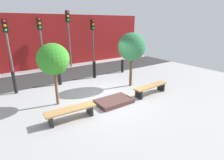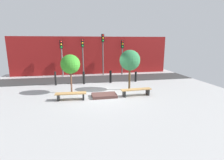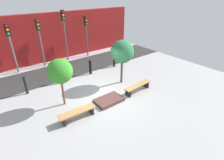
# 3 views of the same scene
# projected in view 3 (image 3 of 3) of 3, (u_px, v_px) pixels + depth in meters

# --- Properties ---
(ground_plane) EXTENTS (18.00, 18.00, 0.00)m
(ground_plane) POSITION_uv_depth(u_px,v_px,m) (103.00, 97.00, 10.03)
(ground_plane) COLOR #A4A4A4
(road_strip) EXTENTS (18.00, 3.01, 0.01)m
(road_strip) POSITION_uv_depth(u_px,v_px,m) (66.00, 70.00, 13.42)
(road_strip) COLOR #2E2E2E
(road_strip) RESTS_ON ground
(building_facade) EXTENTS (16.20, 0.50, 3.88)m
(building_facade) POSITION_uv_depth(u_px,v_px,m) (49.00, 37.00, 14.47)
(building_facade) COLOR maroon
(building_facade) RESTS_ON ground
(bench_left) EXTENTS (1.83, 0.54, 0.43)m
(bench_left) POSITION_uv_depth(u_px,v_px,m) (77.00, 113.00, 8.26)
(bench_left) COLOR black
(bench_left) RESTS_ON ground
(bench_right) EXTENTS (1.98, 0.49, 0.45)m
(bench_right) POSITION_uv_depth(u_px,v_px,m) (138.00, 86.00, 10.46)
(bench_right) COLOR black
(bench_right) RESTS_ON ground
(planter_bed) EXTENTS (1.53, 0.98, 0.18)m
(planter_bed) POSITION_uv_depth(u_px,v_px,m) (109.00, 100.00, 9.61)
(planter_bed) COLOR brown
(planter_bed) RESTS_ON ground
(tree_behind_left_bench) EXTENTS (1.26, 1.26, 2.57)m
(tree_behind_left_bench) POSITION_uv_depth(u_px,v_px,m) (60.00, 71.00, 8.55)
(tree_behind_left_bench) COLOR brown
(tree_behind_left_bench) RESTS_ON ground
(tree_behind_right_bench) EXTENTS (1.43, 1.43, 2.83)m
(tree_behind_right_bench) POSITION_uv_depth(u_px,v_px,m) (122.00, 52.00, 10.67)
(tree_behind_right_bench) COLOR brown
(tree_behind_right_bench) RESTS_ON ground
(bollard_far_left) EXTENTS (0.15, 0.15, 1.10)m
(bollard_far_left) POSITION_uv_depth(u_px,v_px,m) (26.00, 85.00, 10.14)
(bollard_far_left) COLOR black
(bollard_far_left) RESTS_ON ground
(bollard_left) EXTENTS (0.19, 0.19, 1.04)m
(bollard_left) POSITION_uv_depth(u_px,v_px,m) (61.00, 75.00, 11.36)
(bollard_left) COLOR black
(bollard_left) RESTS_ON ground
(bollard_center) EXTENTS (0.19, 0.19, 1.03)m
(bollard_center) POSITION_uv_depth(u_px,v_px,m) (90.00, 67.00, 12.56)
(bollard_center) COLOR black
(bollard_center) RESTS_ON ground
(bollard_right) EXTENTS (0.18, 0.18, 0.88)m
(bollard_right) POSITION_uv_depth(u_px,v_px,m) (114.00, 61.00, 13.80)
(bollard_right) COLOR black
(bollard_right) RESTS_ON ground
(traffic_light_west) EXTENTS (0.28, 0.27, 3.50)m
(traffic_light_west) POSITION_uv_depth(u_px,v_px,m) (10.00, 40.00, 11.91)
(traffic_light_west) COLOR slate
(traffic_light_west) RESTS_ON ground
(traffic_light_mid_west) EXTENTS (0.28, 0.27, 3.62)m
(traffic_light_mid_west) POSITION_uv_depth(u_px,v_px,m) (39.00, 35.00, 12.97)
(traffic_light_mid_west) COLOR #575757
(traffic_light_mid_west) RESTS_ON ground
(traffic_light_mid_east) EXTENTS (0.28, 0.27, 4.10)m
(traffic_light_mid_east) POSITION_uv_depth(u_px,v_px,m) (64.00, 27.00, 13.92)
(traffic_light_mid_east) COLOR #525252
(traffic_light_mid_east) RESTS_ON ground
(traffic_light_east) EXTENTS (0.28, 0.27, 3.52)m
(traffic_light_east) POSITION_uv_depth(u_px,v_px,m) (86.00, 29.00, 15.19)
(traffic_light_east) COLOR #4A4A4A
(traffic_light_east) RESTS_ON ground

